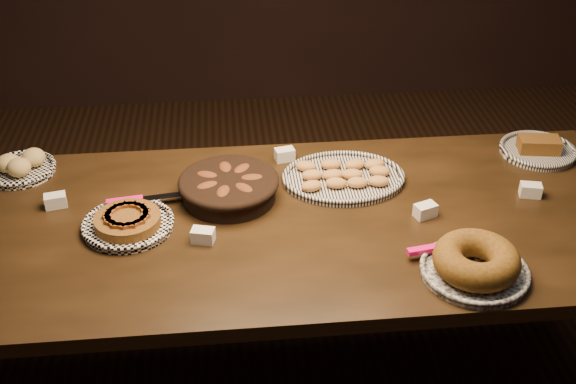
{
  "coord_description": "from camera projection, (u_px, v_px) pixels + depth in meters",
  "views": [
    {
      "loc": [
        -0.19,
        -1.92,
        2.1
      ],
      "look_at": [
        0.01,
        0.05,
        0.82
      ],
      "focal_mm": 45.0,
      "sensor_mm": 36.0,
      "label": 1
    }
  ],
  "objects": [
    {
      "name": "ground",
      "position": [
        287.0,
        379.0,
        2.76
      ],
      "size": [
        5.0,
        5.0,
        0.0
      ],
      "primitive_type": "plane",
      "color": "black",
      "rests_on": "ground"
    },
    {
      "name": "buffet_table",
      "position": [
        287.0,
        237.0,
        2.39
      ],
      "size": [
        2.4,
        1.0,
        0.75
      ],
      "color": "black",
      "rests_on": "ground"
    },
    {
      "name": "apple_tart_plate",
      "position": [
        128.0,
        222.0,
        2.3
      ],
      "size": [
        0.33,
        0.31,
        0.06
      ],
      "rotation": [
        0.0,
        0.0,
        0.3
      ],
      "color": "white",
      "rests_on": "buffet_table"
    },
    {
      "name": "madeleine_platter",
      "position": [
        344.0,
        176.0,
        2.54
      ],
      "size": [
        0.43,
        0.35,
        0.05
      ],
      "rotation": [
        0.0,
        0.0,
        -0.21
      ],
      "color": "black",
      "rests_on": "buffet_table"
    },
    {
      "name": "bundt_cake_plate",
      "position": [
        475.0,
        263.0,
        2.09
      ],
      "size": [
        0.34,
        0.32,
        0.1
      ],
      "rotation": [
        0.0,
        0.0,
        0.03
      ],
      "color": "black",
      "rests_on": "buffet_table"
    },
    {
      "name": "croissant_basket",
      "position": [
        229.0,
        186.0,
        2.43
      ],
      "size": [
        0.39,
        0.39,
        0.09
      ],
      "rotation": [
        0.0,
        0.0,
        0.3
      ],
      "color": "black",
      "rests_on": "buffet_table"
    },
    {
      "name": "bread_roll_plate",
      "position": [
        20.0,
        166.0,
        2.58
      ],
      "size": [
        0.25,
        0.25,
        0.08
      ],
      "rotation": [
        0.0,
        0.0,
        -0.19
      ],
      "color": "white",
      "rests_on": "buffet_table"
    },
    {
      "name": "loaf_plate",
      "position": [
        538.0,
        149.0,
        2.7
      ],
      "size": [
        0.28,
        0.28,
        0.07
      ],
      "rotation": [
        0.0,
        0.0,
        -0.16
      ],
      "color": "black",
      "rests_on": "buffet_table"
    },
    {
      "name": "tent_cards",
      "position": [
        301.0,
        197.0,
        2.42
      ],
      "size": [
        1.68,
        0.54,
        0.04
      ],
      "color": "white",
      "rests_on": "buffet_table"
    }
  ]
}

